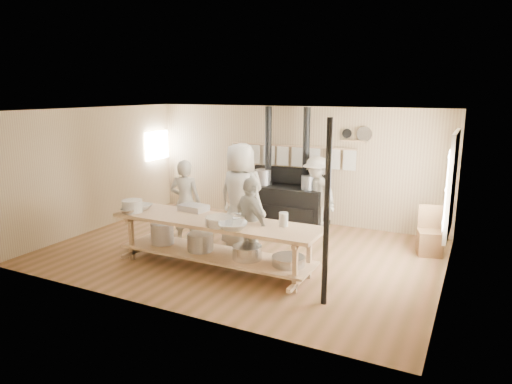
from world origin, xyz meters
TOP-DOWN VIEW (x-y plane):
  - ground at (0.00, 0.00)m, footprint 7.00×7.00m
  - room_shell at (0.00, 0.00)m, footprint 7.00×7.00m
  - window_right at (3.47, 0.60)m, footprint 0.09×1.50m
  - left_opening at (-3.45, 2.00)m, footprint 0.00×0.90m
  - stove at (-0.01, 2.12)m, footprint 1.90×0.75m
  - towel_rail at (-0.00, 2.40)m, footprint 3.00×0.04m
  - back_wall_shelf at (1.46, 2.43)m, footprint 0.63×0.14m
  - prep_table at (-0.01, -0.90)m, footprint 3.60×0.90m
  - support_post at (2.05, -1.35)m, footprint 0.08×0.08m
  - cook_far_left at (-1.17, -0.07)m, footprint 0.70×0.56m
  - cook_left at (-0.43, 0.93)m, footprint 0.97×0.81m
  - cook_center at (-0.15, 0.28)m, footprint 1.06×0.78m
  - cook_right at (0.53, -0.63)m, footprint 0.97×0.81m
  - cook_by_window at (0.78, 1.95)m, footprint 1.18×0.96m
  - chair at (3.15, 1.42)m, footprint 0.51×0.51m
  - bowl_white_a at (-1.55, -0.90)m, footprint 0.38×0.38m
  - bowl_steel_a at (-1.55, -1.23)m, footprint 0.38×0.38m
  - bowl_white_b at (0.52, -1.23)m, footprint 0.61×0.61m
  - bowl_steel_b at (0.36, -0.89)m, footprint 0.51×0.51m
  - roasting_pan at (-0.64, -0.57)m, footprint 0.52×0.38m
  - mixing_bowl_large at (0.23, -1.15)m, footprint 0.48×0.48m
  - bucket_galv at (0.50, -0.57)m, footprint 0.33×0.33m
  - deep_bowl_enamel at (-1.55, -1.13)m, footprint 0.45×0.45m
  - pitcher at (1.16, -0.73)m, footprint 0.18×0.18m

SIDE VIEW (x-z plane):
  - ground at x=0.00m, z-range 0.00..0.00m
  - chair at x=3.15m, z-range -0.18..0.71m
  - prep_table at x=-0.01m, z-range 0.10..0.95m
  - stove at x=-0.01m, z-range -0.78..1.82m
  - cook_right at x=0.53m, z-range 0.00..1.56m
  - cook_by_window at x=0.78m, z-range 0.00..1.59m
  - cook_far_left at x=-1.17m, z-range 0.00..1.67m
  - bowl_steel_a at x=-1.55m, z-range 0.85..0.93m
  - bowl_white_a at x=-1.55m, z-range 0.85..0.94m
  - roasting_pan at x=-0.64m, z-range 0.85..0.96m
  - bowl_white_b at x=0.52m, z-range 0.85..0.96m
  - bowl_steel_b at x=0.36m, z-range 0.85..0.96m
  - cook_left at x=-0.43m, z-range 0.00..1.83m
  - mixing_bowl_large at x=0.23m, z-range 0.85..0.99m
  - deep_bowl_enamel at x=-1.55m, z-range 0.85..1.07m
  - pitcher at x=1.16m, z-range 0.85..1.07m
  - bucket_galv at x=0.50m, z-range 0.85..1.09m
  - cook_center at x=-0.15m, z-range 0.00..1.99m
  - support_post at x=2.05m, z-range 0.00..2.60m
  - window_right at x=3.47m, z-range 0.67..2.33m
  - towel_rail at x=0.00m, z-range 1.32..1.79m
  - left_opening at x=-3.45m, z-range 1.15..2.05m
  - room_shell at x=0.00m, z-range -1.88..5.12m
  - back_wall_shelf at x=1.46m, z-range 1.84..2.17m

